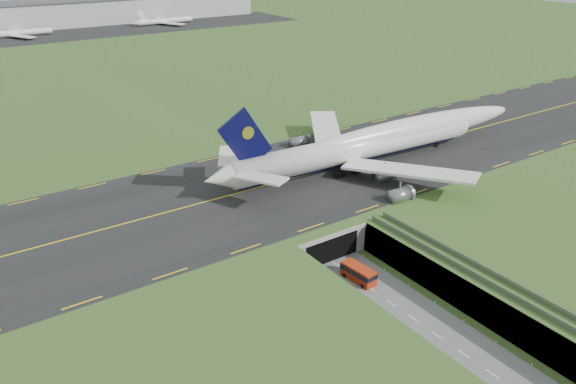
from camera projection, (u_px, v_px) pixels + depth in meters
ground at (360, 282)px, 98.89m from camera, size 900.00×900.00×0.00m
airfield_deck at (361, 267)px, 97.65m from camera, size 800.00×800.00×6.00m
trench_road at (389, 302)px, 93.21m from camera, size 12.00×75.00×0.20m
taxiway at (261, 187)px, 121.18m from camera, size 800.00×44.00×0.18m
tunnel_portal at (305, 228)px, 110.07m from camera, size 17.00×22.30×6.00m
guideway at (495, 288)px, 87.94m from camera, size 3.00×53.00×7.05m
jumbo_jet at (379, 141)px, 132.84m from camera, size 89.68×58.49×19.37m
shuttle_tram at (358, 273)px, 98.58m from camera, size 3.13×6.92×2.76m
cargo_terminal at (14, 16)px, 318.24m from camera, size 320.00×67.00×15.60m
distant_hills at (72, 16)px, 456.83m from camera, size 700.00×91.00×60.00m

